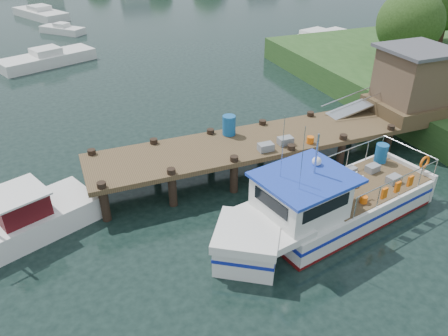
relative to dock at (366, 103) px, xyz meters
name	(u,v)px	position (x,y,z in m)	size (l,w,h in m)	color
ground_plane	(233,173)	(-6.51, -0.01, -2.24)	(160.00, 160.00, 0.00)	black
dock	(366,103)	(0.00, 0.00, 0.00)	(16.60, 3.00, 4.78)	#503D26
lobster_boat	(323,207)	(-5.02, -4.51, -1.42)	(9.45, 4.32, 4.52)	silver
work_boat	(1,230)	(-15.42, -1.38, -1.67)	(6.73, 4.17, 3.62)	silver
moored_a	(47,59)	(-13.02, 19.25, -1.78)	(7.04, 4.66, 1.23)	silver
moored_b	(62,29)	(-11.27, 28.89, -1.89)	(3.99, 4.09, 0.94)	silver
moored_c	(316,40)	(8.07, 16.54, -1.78)	(8.34, 4.65, 1.25)	silver
moored_d	(40,13)	(-12.86, 36.96, -1.78)	(5.51, 7.71, 1.25)	silver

